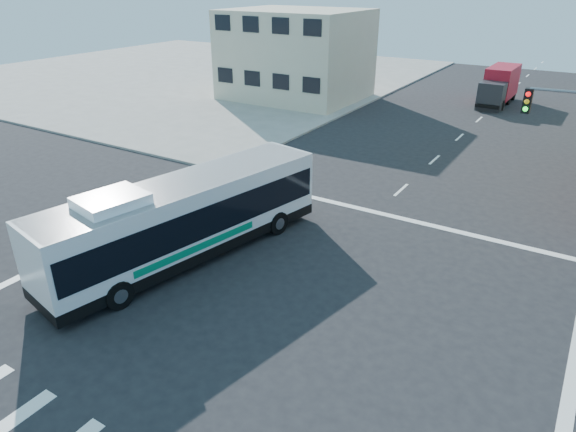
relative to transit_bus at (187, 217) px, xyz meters
The scene contains 5 objects.
ground 5.43m from the transit_bus, 14.63° to the right, with size 120.00×120.00×0.00m, color black.
sidewalk_nw 45.19m from the transit_bus, 131.71° to the left, with size 50.00×50.00×0.15m, color gray.
building_west 31.20m from the transit_bus, 112.81° to the left, with size 12.06×10.06×8.00m.
transit_bus is the anchor object (origin of this frame).
box_truck 36.64m from the transit_bus, 82.27° to the left, with size 2.28×7.31×3.27m.
Camera 1 is at (8.50, -12.58, 10.71)m, focal length 32.00 mm.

